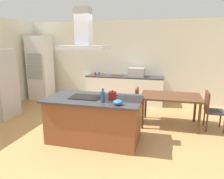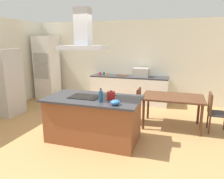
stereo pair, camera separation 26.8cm
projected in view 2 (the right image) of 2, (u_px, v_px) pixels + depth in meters
ground at (115, 116)px, 5.84m from camera, size 16.00×16.00×0.00m
wall_back at (130, 61)px, 7.16m from camera, size 7.20×0.10×2.70m
kitchen_island at (94, 118)px, 4.34m from camera, size 1.91×1.05×0.90m
cooktop at (85, 97)px, 4.30m from camera, size 0.60×0.44×0.01m
tea_kettle at (111, 95)px, 4.10m from camera, size 0.21×0.16×0.18m
olive_oil_bottle at (101, 96)px, 3.91m from camera, size 0.07×0.07×0.26m
mixing_bowl at (115, 102)px, 3.73m from camera, size 0.17×0.17×0.10m
back_counter at (129, 90)px, 7.00m from camera, size 2.53×0.62×0.90m
countertop_microwave at (141, 72)px, 6.75m from camera, size 0.50×0.38×0.28m
coffee_mug_red at (100, 73)px, 7.17m from camera, size 0.08×0.08×0.09m
coffee_mug_blue at (104, 73)px, 7.22m from camera, size 0.08×0.08×0.09m
coffee_mug_yellow at (106, 74)px, 7.06m from camera, size 0.08×0.08×0.09m
cutting_board at (122, 75)px, 7.02m from camera, size 0.34×0.24×0.02m
wall_oven_stack at (47, 68)px, 7.52m from camera, size 0.70×0.66×2.20m
refrigerator at (4, 82)px, 5.80m from camera, size 0.80×0.73×1.82m
dining_table at (173, 100)px, 4.95m from camera, size 1.40×0.90×0.75m
chair_at_right_end at (215, 110)px, 4.71m from camera, size 0.42×0.42×0.89m
chair_at_left_end at (134, 103)px, 5.25m from camera, size 0.42×0.42×0.89m
range_hood at (83, 36)px, 4.03m from camera, size 0.90×0.55×0.78m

